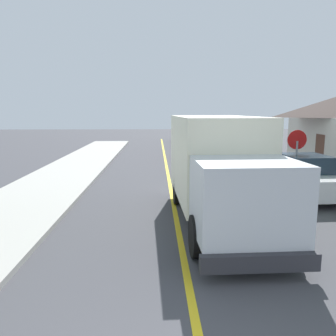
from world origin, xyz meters
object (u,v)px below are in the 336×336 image
parked_car_far (192,139)px  stop_sign (297,150)px  parked_car_mid (197,147)px  box_truck (219,165)px  parked_car_near (215,162)px  parked_car_furthest (182,134)px  parked_van_across (303,177)px

parked_car_far → stop_sign: (2.34, -17.41, 1.06)m
parked_car_mid → parked_car_far: (0.24, 6.22, 0.00)m
box_truck → parked_car_mid: box_truck is taller
box_truck → parked_car_mid: 14.28m
parked_car_near → parked_car_furthest: bearing=90.2°
parked_car_near → parked_car_mid: bearing=90.1°
box_truck → parked_car_furthest: (0.99, 26.99, -0.97)m
parked_car_furthest → stop_sign: (2.65, -23.97, 1.06)m
parked_car_mid → parked_car_far: same height
parked_car_mid → parked_car_furthest: bearing=90.3°
parked_car_near → parked_car_far: 13.57m
box_truck → parked_car_near: bearing=81.1°
parked_car_near → parked_car_far: same height
parked_car_furthest → parked_van_across: bearing=-83.1°
parked_car_mid → parked_van_across: bearing=-75.8°
parked_car_near → parked_car_furthest: 20.12m
parked_car_far → parked_car_furthest: bearing=92.8°
parked_van_across → parked_car_far: bearing=98.5°
box_truck → parked_car_far: (1.31, 20.43, -0.97)m
parked_car_mid → parked_car_far: size_ratio=1.01×
parked_van_across → stop_sign: bearing=160.2°
stop_sign → parked_car_furthest: bearing=96.3°
parked_car_far → box_truck: bearing=-93.7°
box_truck → stop_sign: size_ratio=2.74×
parked_car_mid → parked_van_across: size_ratio=1.00×
box_truck → parked_car_far: size_ratio=1.65×
box_truck → parked_car_far: box_truck is taller
box_truck → parked_car_far: 20.49m
parked_car_furthest → parked_car_far: bearing=-87.2°
parked_car_far → parked_car_furthest: size_ratio=0.98×
parked_car_furthest → box_truck: bearing=-92.1°
box_truck → parked_van_across: 4.98m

